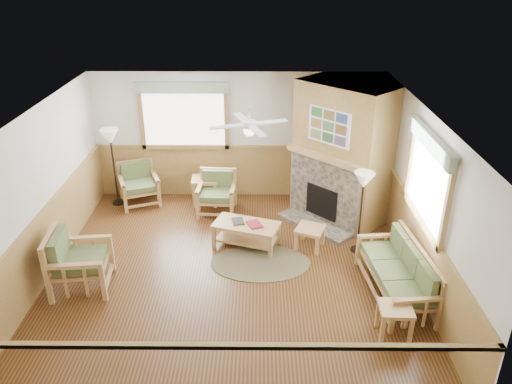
{
  "coord_description": "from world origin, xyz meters",
  "views": [
    {
      "loc": [
        0.46,
        -6.94,
        4.8
      ],
      "look_at": [
        0.4,
        0.7,
        1.15
      ],
      "focal_mm": 35.0,
      "sensor_mm": 36.0,
      "label": 1
    }
  ],
  "objects_px": {
    "end_table_sofa": "(394,322)",
    "floor_lamp_right": "(361,213)",
    "armchair_left": "(80,260)",
    "footstool": "(310,238)",
    "armchair_back_left": "(139,185)",
    "sofa": "(396,272)",
    "end_table_chairs": "(205,191)",
    "armchair_back_right": "(217,193)",
    "floor_lamp_left": "(114,167)",
    "coffee_table": "(246,235)"
  },
  "relations": [
    {
      "from": "end_table_chairs",
      "to": "floor_lamp_right",
      "type": "relative_size",
      "value": 0.38
    },
    {
      "from": "armchair_back_right",
      "to": "floor_lamp_left",
      "type": "relative_size",
      "value": 0.51
    },
    {
      "from": "armchair_back_left",
      "to": "floor_lamp_left",
      "type": "relative_size",
      "value": 0.52
    },
    {
      "from": "coffee_table",
      "to": "end_table_sofa",
      "type": "xyz_separation_m",
      "value": [
        2.09,
        -2.36,
        0.02
      ]
    },
    {
      "from": "footstool",
      "to": "floor_lamp_right",
      "type": "distance_m",
      "value": 1.02
    },
    {
      "from": "sofa",
      "to": "end_table_chairs",
      "type": "distance_m",
      "value": 4.51
    },
    {
      "from": "end_table_sofa",
      "to": "floor_lamp_left",
      "type": "xyz_separation_m",
      "value": [
        -4.86,
        4.07,
        0.58
      ]
    },
    {
      "from": "floor_lamp_right",
      "to": "footstool",
      "type": "bearing_deg",
      "value": 173.76
    },
    {
      "from": "footstool",
      "to": "armchair_back_right",
      "type": "bearing_deg",
      "value": 142.34
    },
    {
      "from": "coffee_table",
      "to": "floor_lamp_right",
      "type": "bearing_deg",
      "value": 14.5
    },
    {
      "from": "armchair_back_right",
      "to": "armchair_left",
      "type": "height_order",
      "value": "armchair_left"
    },
    {
      "from": "floor_lamp_right",
      "to": "armchair_back_left",
      "type": "bearing_deg",
      "value": 156.57
    },
    {
      "from": "footstool",
      "to": "floor_lamp_right",
      "type": "height_order",
      "value": "floor_lamp_right"
    },
    {
      "from": "armchair_back_left",
      "to": "floor_lamp_left",
      "type": "xyz_separation_m",
      "value": [
        -0.48,
        -0.01,
        0.4
      ]
    },
    {
      "from": "floor_lamp_right",
      "to": "end_table_sofa",
      "type": "bearing_deg",
      "value": -87.49
    },
    {
      "from": "armchair_left",
      "to": "floor_lamp_left",
      "type": "relative_size",
      "value": 0.59
    },
    {
      "from": "sofa",
      "to": "armchair_back_right",
      "type": "height_order",
      "value": "armchair_back_right"
    },
    {
      "from": "armchair_back_left",
      "to": "armchair_back_right",
      "type": "relative_size",
      "value": 1.02
    },
    {
      "from": "armchair_left",
      "to": "end_table_chairs",
      "type": "bearing_deg",
      "value": -35.49
    },
    {
      "from": "armchair_left",
      "to": "footstool",
      "type": "distance_m",
      "value": 3.91
    },
    {
      "from": "end_table_sofa",
      "to": "armchair_left",
      "type": "bearing_deg",
      "value": 166.43
    },
    {
      "from": "sofa",
      "to": "armchair_left",
      "type": "height_order",
      "value": "armchair_left"
    },
    {
      "from": "sofa",
      "to": "end_table_sofa",
      "type": "xyz_separation_m",
      "value": [
        -0.24,
        -0.95,
        -0.16
      ]
    },
    {
      "from": "end_table_sofa",
      "to": "floor_lamp_right",
      "type": "bearing_deg",
      "value": 92.51
    },
    {
      "from": "armchair_left",
      "to": "coffee_table",
      "type": "xyz_separation_m",
      "value": [
        2.57,
        1.24,
        -0.26
      ]
    },
    {
      "from": "armchair_left",
      "to": "footstool",
      "type": "xyz_separation_m",
      "value": [
        3.71,
        1.19,
        -0.29
      ]
    },
    {
      "from": "armchair_left",
      "to": "coffee_table",
      "type": "distance_m",
      "value": 2.86
    },
    {
      "from": "armchair_back_left",
      "to": "armchair_left",
      "type": "relative_size",
      "value": 0.88
    },
    {
      "from": "floor_lamp_left",
      "to": "end_table_sofa",
      "type": "bearing_deg",
      "value": -39.93
    },
    {
      "from": "sofa",
      "to": "end_table_sofa",
      "type": "distance_m",
      "value": 1.0
    },
    {
      "from": "floor_lamp_right",
      "to": "armchair_left",
      "type": "bearing_deg",
      "value": -166.42
    },
    {
      "from": "footstool",
      "to": "armchair_back_left",
      "type": "bearing_deg",
      "value": 152.82
    },
    {
      "from": "sofa",
      "to": "armchair_left",
      "type": "xyz_separation_m",
      "value": [
        -4.89,
        0.17,
        0.08
      ]
    },
    {
      "from": "coffee_table",
      "to": "footstool",
      "type": "relative_size",
      "value": 2.46
    },
    {
      "from": "floor_lamp_left",
      "to": "coffee_table",
      "type": "bearing_deg",
      "value": -31.63
    },
    {
      "from": "footstool",
      "to": "floor_lamp_left",
      "type": "relative_size",
      "value": 0.28
    },
    {
      "from": "floor_lamp_left",
      "to": "floor_lamp_right",
      "type": "relative_size",
      "value": 1.09
    },
    {
      "from": "floor_lamp_right",
      "to": "end_table_chairs",
      "type": "bearing_deg",
      "value": 147.44
    },
    {
      "from": "armchair_left",
      "to": "end_table_sofa",
      "type": "bearing_deg",
      "value": -109.93
    },
    {
      "from": "footstool",
      "to": "floor_lamp_right",
      "type": "xyz_separation_m",
      "value": [
        0.85,
        -0.09,
        0.56
      ]
    },
    {
      "from": "armchair_back_right",
      "to": "coffee_table",
      "type": "relative_size",
      "value": 0.73
    },
    {
      "from": "sofa",
      "to": "armchair_back_right",
      "type": "bearing_deg",
      "value": -138.49
    },
    {
      "from": "end_table_chairs",
      "to": "armchair_back_left",
      "type": "bearing_deg",
      "value": 180.0
    },
    {
      "from": "armchair_back_right",
      "to": "end_table_chairs",
      "type": "bearing_deg",
      "value": 128.97
    },
    {
      "from": "end_table_chairs",
      "to": "sofa",
      "type": "bearing_deg",
      "value": -43.95
    },
    {
      "from": "armchair_back_right",
      "to": "footstool",
      "type": "xyz_separation_m",
      "value": [
        1.78,
        -1.37,
        -0.22
      ]
    },
    {
      "from": "armchair_left",
      "to": "footstool",
      "type": "bearing_deg",
      "value": -78.52
    },
    {
      "from": "armchair_back_right",
      "to": "floor_lamp_right",
      "type": "xyz_separation_m",
      "value": [
        2.63,
        -1.46,
        0.34
      ]
    },
    {
      "from": "armchair_back_right",
      "to": "end_table_chairs",
      "type": "xyz_separation_m",
      "value": [
        -0.28,
        0.39,
        -0.13
      ]
    },
    {
      "from": "armchair_back_right",
      "to": "end_table_sofa",
      "type": "xyz_separation_m",
      "value": [
        2.72,
        -3.69,
        -0.17
      ]
    }
  ]
}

